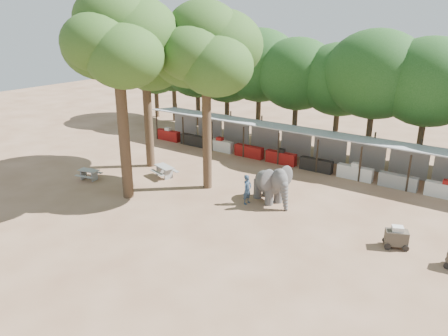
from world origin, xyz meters
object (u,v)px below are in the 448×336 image
Objects in this scene: yard_tree_left at (145,50)px; yard_tree_center at (117,39)px; picnic_table_far at (164,170)px; picnic_table_near at (89,173)px; yard_tree_back at (206,50)px; cart_front at (396,237)px; elephant at (272,184)px; handler at (247,189)px.

yard_tree_left is 0.92× the size of yard_tree_center.
yard_tree_center is at bearing -66.25° from picnic_table_far.
yard_tree_left is 9.13m from picnic_table_near.
picnic_table_far is at bearing -173.70° from yard_tree_back.
picnic_table_near is at bearing 175.62° from yard_tree_center.
cart_front is (19.30, 2.54, 0.09)m from picnic_table_near.
elephant is at bearing -4.70° from yard_tree_left.
handler is at bearing 25.24° from yard_tree_center.
yard_tree_back reaches higher than yard_tree_left.
yard_tree_back is 8.73m from picnic_table_far.
cart_front is (7.48, -1.27, -0.61)m from elephant.
picnic_table_far is at bearing 88.11° from handler.
cart_front is (18.10, -2.14, -7.66)m from yard_tree_left.
handler is 1.34× the size of cart_front.
yard_tree_back reaches higher than cart_front.
yard_tree_left is 5.92m from yard_tree_center.
elephant is at bearing 28.43° from yard_tree_center.
cart_front is (15.50, -0.76, 0.03)m from picnic_table_far.
picnic_table_near is at bearing -152.95° from yard_tree_back.
handler is at bearing -111.00° from elephant.
yard_tree_center is (3.00, -5.00, 1.01)m from yard_tree_left.
yard_tree_back is 8.50m from handler.
handler is at bearing -11.19° from yard_tree_left.
handler is at bearing 2.78° from picnic_table_near.
elephant reaches higher than handler.
yard_tree_back is 11.44m from picnic_table_near.
picnic_table_far is at bearing -152.03° from elephant.
elephant is at bearing 20.97° from picnic_table_far.
picnic_table_near is 0.84× the size of picnic_table_far.
elephant is at bearing 6.16° from picnic_table_near.
handler reaches higher than picnic_table_far.
yard_tree_left is 12.21m from handler.
yard_tree_center reaches higher than picnic_table_near.
yard_tree_left is 3.58× the size of elephant.
yard_tree_left is 8.23m from picnic_table_far.
elephant is (7.62, 4.13, -8.06)m from yard_tree_center.
handler reaches higher than cart_front.
yard_tree_center reaches higher than yard_tree_back.
yard_tree_left is at bearing 63.88° from picnic_table_near.
cart_front is at bearing 14.57° from picnic_table_far.
handler is 11.15m from picnic_table_near.
picnic_table_far is (3.80, 3.30, 0.06)m from picnic_table_near.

